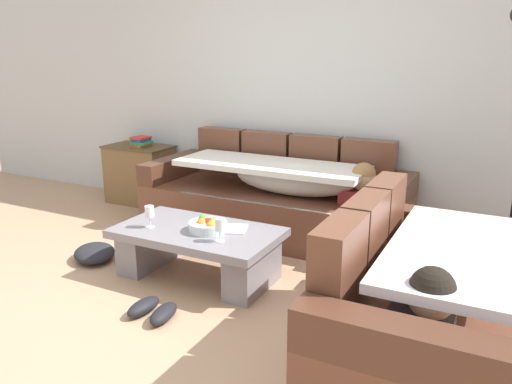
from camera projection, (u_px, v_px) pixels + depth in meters
The scene contains 13 objects.
ground_plane at pixel (176, 309), 3.34m from camera, with size 14.00×14.00×0.00m, color tan.
back_wall at pixel (304, 83), 4.82m from camera, with size 9.00×0.10×2.70m, color silver.
couch_along_wall at pixel (278, 199), 4.65m from camera, with size 2.39×0.92×0.88m.
couch_near_window at pixel (428, 305), 2.70m from camera, with size 0.92×1.73×0.88m.
coffee_table at pixel (198, 247), 3.76m from camera, with size 1.20×0.68×0.38m.
fruit_bowl at pixel (208, 225), 3.67m from camera, with size 0.28×0.28×0.10m.
wine_glass_near_left at pixel (150, 213), 3.72m from camera, with size 0.07×0.07×0.17m.
wine_glass_near_right at pixel (220, 226), 3.44m from camera, with size 0.07×0.07×0.17m.
open_magazine at pixel (227, 229), 3.71m from camera, with size 0.28×0.21×0.01m, color white.
side_cabinet at pixel (140, 174), 5.63m from camera, with size 0.72×0.44×0.64m.
book_stack_on_cabinet at pixel (141, 142), 5.51m from camera, with size 0.19×0.23×0.11m.
pair_of_shoes at pixel (153, 310), 3.23m from camera, with size 0.32×0.29×0.09m.
crumpled_garment at pixel (94, 253), 4.11m from camera, with size 0.40×0.32×0.12m, color #232328.
Camera 1 is at (1.84, -2.44, 1.64)m, focal length 35.62 mm.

